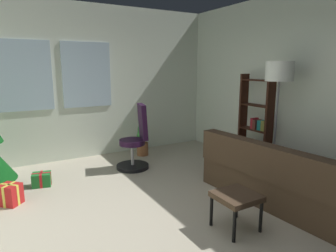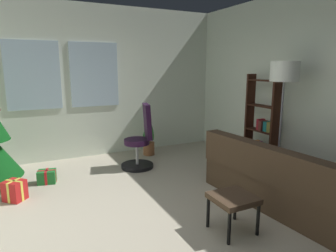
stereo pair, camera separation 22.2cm
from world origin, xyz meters
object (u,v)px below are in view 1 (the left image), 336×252
gift_box_green (42,179)px  bookshelf (256,127)px  gift_box_red (10,194)px  office_chair (136,144)px  floor_lamp (279,79)px  potted_plant (142,140)px  footstool (236,199)px  couch (290,181)px

gift_box_green → bookshelf: bookshelf is taller
gift_box_red → office_chair: 2.05m
office_chair → floor_lamp: floor_lamp is taller
gift_box_red → gift_box_green: size_ratio=1.09×
gift_box_red → potted_plant: potted_plant is taller
footstool → couch: bearing=7.8°
gift_box_red → potted_plant: size_ratio=0.47×
floor_lamp → gift_box_red: bearing=161.9°
couch → office_chair: office_chair is taller
gift_box_green → floor_lamp: bearing=-27.3°
gift_box_red → couch: bearing=-28.6°
potted_plant → footstool: bearing=-95.4°
gift_box_red → office_chair: size_ratio=0.29×
office_chair → bookshelf: bearing=-28.5°
footstool → potted_plant: bearing=84.6°
gift_box_red → floor_lamp: 3.97m
footstool → bookshelf: bookshelf is taller
gift_box_green → bookshelf: bearing=-15.9°
couch → gift_box_red: size_ratio=6.55×
bookshelf → floor_lamp: floor_lamp is taller
gift_box_red → bookshelf: bookshelf is taller
couch → gift_box_red: couch is taller
gift_box_green → potted_plant: (1.96, 0.67, 0.20)m
gift_box_red → floor_lamp: floor_lamp is taller
potted_plant → floor_lamp: bearing=-63.4°
footstool → gift_box_green: bearing=125.8°
footstool → office_chair: bearing=93.2°
potted_plant → gift_box_red: bearing=-154.9°
couch → footstool: (-1.07, -0.15, 0.06)m
gift_box_green → bookshelf: (3.36, -0.96, 0.62)m
gift_box_green → gift_box_red: bearing=-133.8°
bookshelf → floor_lamp: (-0.27, -0.64, 0.85)m
footstool → office_chair: (-0.13, 2.36, 0.09)m
gift_box_red → potted_plant: (2.39, 1.12, 0.17)m
bookshelf → gift_box_green: bearing=164.1°
bookshelf → floor_lamp: size_ratio=0.89×
footstool → bookshelf: bearing=39.0°
footstool → bookshelf: size_ratio=0.27×
couch → floor_lamp: bearing=59.2°
gift_box_red → floor_lamp: bearing=-18.1°
bookshelf → potted_plant: bearing=130.8°
footstool → bookshelf: 2.20m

